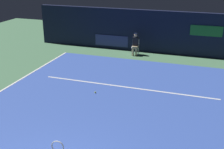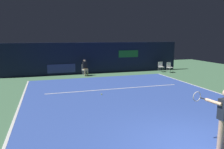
# 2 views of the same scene
# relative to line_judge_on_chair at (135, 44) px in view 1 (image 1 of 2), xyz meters

# --- Properties ---
(ground_plane) EXTENTS (30.79, 30.79, 0.00)m
(ground_plane) POSITION_rel_line_judge_on_chair_xyz_m (0.90, -7.14, -0.69)
(ground_plane) COLOR #4C7A56
(court_surface) EXTENTS (10.31, 12.31, 0.01)m
(court_surface) POSITION_rel_line_judge_on_chair_xyz_m (0.90, -7.14, -0.68)
(court_surface) COLOR #3856B2
(court_surface) RESTS_ON ground
(line_sideline_right) EXTENTS (0.10, 12.31, 0.01)m
(line_sideline_right) POSITION_rel_line_judge_on_chair_xyz_m (-4.20, -7.14, -0.67)
(line_sideline_right) COLOR white
(line_sideline_right) RESTS_ON court_surface
(line_service) EXTENTS (8.04, 0.10, 0.01)m
(line_service) POSITION_rel_line_judge_on_chair_xyz_m (0.90, -4.99, -0.67)
(line_service) COLOR white
(line_service) RESTS_ON court_surface
(back_wall) EXTENTS (15.35, 0.33, 2.60)m
(back_wall) POSITION_rel_line_judge_on_chair_xyz_m (0.90, 0.91, 0.61)
(back_wall) COLOR #141933
(back_wall) RESTS_ON ground
(line_judge_on_chair) EXTENTS (0.49, 0.56, 1.32)m
(line_judge_on_chair) POSITION_rel_line_judge_on_chair_xyz_m (0.00, 0.00, 0.00)
(line_judge_on_chair) COLOR white
(line_judge_on_chair) RESTS_ON ground
(tennis_ball) EXTENTS (0.07, 0.07, 0.07)m
(tennis_ball) POSITION_rel_line_judge_on_chair_xyz_m (-0.21, -6.03, -0.64)
(tennis_ball) COLOR #CCE033
(tennis_ball) RESTS_ON court_surface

